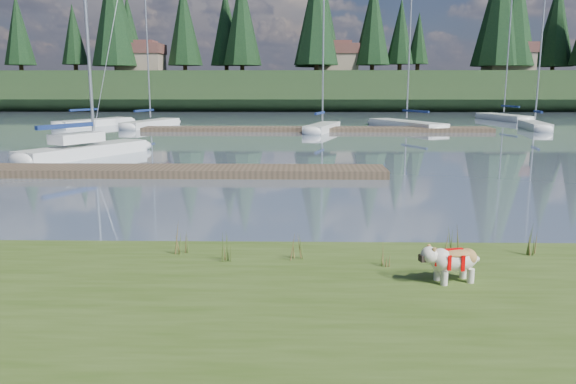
{
  "coord_description": "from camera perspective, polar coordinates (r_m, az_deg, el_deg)",
  "views": [
    {
      "loc": [
        0.7,
        -12.18,
        3.38
      ],
      "look_at": [
        0.47,
        -0.5,
        1.16
      ],
      "focal_mm": 35.0,
      "sensor_mm": 36.0,
      "label": 1
    }
  ],
  "objects": [
    {
      "name": "sailboat_bg_0",
      "position": [
        51.01,
        -18.52,
        6.79
      ],
      "size": [
        5.19,
        8.22,
        12.08
      ],
      "rotation": [
        0.0,
        0.0,
        1.11
      ],
      "color": "white",
      "rests_on": "ground"
    },
    {
      "name": "dock_near",
      "position": [
        21.93,
        -11.26,
        2.1
      ],
      "size": [
        16.0,
        2.0,
        0.3
      ],
      "primitive_type": "cube",
      "color": "#4C3D2C",
      "rests_on": "ground"
    },
    {
      "name": "dock_far",
      "position": [
        42.32,
        2.91,
        6.39
      ],
      "size": [
        26.0,
        2.2,
        0.3
      ],
      "primitive_type": "cube",
      "color": "#4C3D2C",
      "rests_on": "ground"
    },
    {
      "name": "ground",
      "position": [
        42.32,
        0.18,
        6.2
      ],
      "size": [
        200.0,
        200.0,
        0.0
      ],
      "primitive_type": "plane",
      "color": "slate",
      "rests_on": "ground"
    },
    {
      "name": "ridge",
      "position": [
        85.18,
        0.67,
        10.19
      ],
      "size": [
        200.0,
        20.0,
        5.0
      ],
      "primitive_type": "cube",
      "color": "black",
      "rests_on": "ground"
    },
    {
      "name": "mud_lip",
      "position": [
        11.1,
        -2.53,
        -6.58
      ],
      "size": [
        60.0,
        0.5,
        0.14
      ],
      "primitive_type": "cube",
      "color": "#33281C",
      "rests_on": "ground"
    },
    {
      "name": "weed_4",
      "position": [
        9.75,
        10.02,
        -6.46
      ],
      "size": [
        0.17,
        0.14,
        0.4
      ],
      "color": "#475B23",
      "rests_on": "bank"
    },
    {
      "name": "house_1",
      "position": [
        83.44,
        4.91,
        13.45
      ],
      "size": [
        6.3,
        5.3,
        4.65
      ],
      "color": "gray",
      "rests_on": "ridge"
    },
    {
      "name": "sailboat_bg_1",
      "position": [
        48.35,
        -13.35,
        6.87
      ],
      "size": [
        3.67,
        7.94,
        11.69
      ],
      "rotation": [
        0.0,
        0.0,
        1.29
      ],
      "color": "white",
      "rests_on": "ground"
    },
    {
      "name": "sailboat_bg_2",
      "position": [
        42.66,
        3.71,
        6.66
      ],
      "size": [
        3.25,
        7.06,
        10.56
      ],
      "rotation": [
        0.0,
        0.0,
        1.29
      ],
      "color": "white",
      "rests_on": "ground"
    },
    {
      "name": "weed_5",
      "position": [
        11.13,
        23.59,
        -4.51
      ],
      "size": [
        0.17,
        0.14,
        0.64
      ],
      "color": "#475B23",
      "rests_on": "bank"
    },
    {
      "name": "house_0",
      "position": [
        85.34,
        -14.68,
        13.08
      ],
      "size": [
        6.3,
        5.3,
        4.65
      ],
      "color": "gray",
      "rests_on": "ridge"
    },
    {
      "name": "conifer_3",
      "position": [
        85.26,
        -6.34,
        16.34
      ],
      "size": [
        4.84,
        4.84,
        12.25
      ],
      "color": "#382619",
      "rests_on": "ridge"
    },
    {
      "name": "conifer_1",
      "position": [
        92.94,
        -25.74,
        14.63
      ],
      "size": [
        4.4,
        4.4,
        11.3
      ],
      "color": "#382619",
      "rests_on": "ridge"
    },
    {
      "name": "sailboat_bg_3",
      "position": [
        47.07,
        11.36,
        6.85
      ],
      "size": [
        5.6,
        9.4,
        13.75
      ],
      "rotation": [
        0.0,
        0.0,
        2.0
      ],
      "color": "white",
      "rests_on": "ground"
    },
    {
      "name": "sailboat_bg_4",
      "position": [
        48.76,
        23.62,
        6.3
      ],
      "size": [
        2.49,
        6.9,
        10.13
      ],
      "rotation": [
        0.0,
        0.0,
        1.39
      ],
      "color": "white",
      "rests_on": "ground"
    },
    {
      "name": "weed_1",
      "position": [
        9.94,
        0.8,
        -5.56
      ],
      "size": [
        0.17,
        0.14,
        0.56
      ],
      "color": "#475B23",
      "rests_on": "bank"
    },
    {
      "name": "weed_0",
      "position": [
        9.89,
        -6.24,
        -5.79
      ],
      "size": [
        0.17,
        0.14,
        0.53
      ],
      "color": "#475B23",
      "rests_on": "bank"
    },
    {
      "name": "conifer_2",
      "position": [
        84.8,
        -17.32,
        17.2
      ],
      "size": [
        6.6,
        6.6,
        16.05
      ],
      "color": "#382619",
      "rests_on": "ridge"
    },
    {
      "name": "house_2",
      "position": [
        86.39,
        21.5,
        12.66
      ],
      "size": [
        6.3,
        5.3,
        4.65
      ],
      "color": "gray",
      "rests_on": "ridge"
    },
    {
      "name": "conifer_6",
      "position": [
        85.36,
        20.75,
        17.26
      ],
      "size": [
        7.04,
        7.04,
        17.0
      ],
      "color": "#382619",
      "rests_on": "ridge"
    },
    {
      "name": "conifer_5",
      "position": [
        83.74,
        11.39,
        15.68
      ],
      "size": [
        3.96,
        3.96,
        10.35
      ],
      "color": "#382619",
      "rests_on": "ridge"
    },
    {
      "name": "weed_3",
      "position": [
        10.4,
        -10.68,
        -4.81
      ],
      "size": [
        0.17,
        0.14,
        0.65
      ],
      "color": "#475B23",
      "rests_on": "bank"
    },
    {
      "name": "sailboat_bg_5",
      "position": [
        60.22,
        20.67,
        7.18
      ],
      "size": [
        3.32,
        9.12,
        12.67
      ],
      "rotation": [
        0.0,
        0.0,
        1.75
      ],
      "color": "white",
      "rests_on": "ground"
    },
    {
      "name": "bank",
      "position": [
        6.99,
        -4.92,
        -16.55
      ],
      "size": [
        60.0,
        9.0,
        0.35
      ],
      "primitive_type": "cube",
      "color": "#3D551E",
      "rests_on": "ground"
    },
    {
      "name": "conifer_4",
      "position": [
        78.81,
        2.94,
        17.85
      ],
      "size": [
        6.16,
        6.16,
        15.1
      ],
      "color": "#382619",
      "rests_on": "ridge"
    },
    {
      "name": "bulldog",
      "position": [
        9.17,
        16.42,
        -6.53
      ],
      "size": [
        1.01,
        0.55,
        0.59
      ],
      "rotation": [
        0.0,
        0.0,
        3.39
      ],
      "color": "silver",
      "rests_on": "bank"
    },
    {
      "name": "sailboat_main",
      "position": [
        28.93,
        -19.15,
        4.32
      ],
      "size": [
        4.92,
        7.57,
        11.26
      ],
      "rotation": [
        0.0,
        0.0,
        1.09
      ],
      "color": "white",
      "rests_on": "ground"
    },
    {
      "name": "weed_2",
      "position": [
        10.7,
        16.39,
        -4.45
      ],
      "size": [
        0.17,
        0.14,
        0.72
      ],
      "color": "#475B23",
      "rests_on": "bank"
    }
  ]
}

